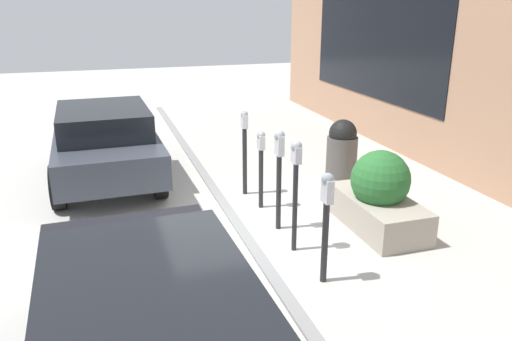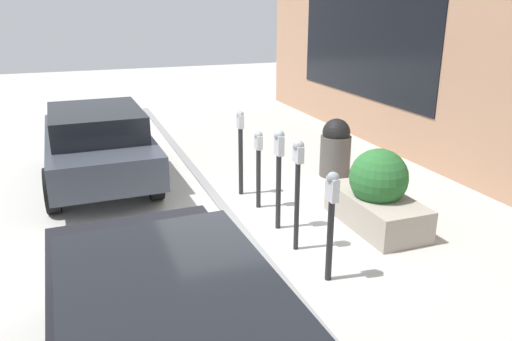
% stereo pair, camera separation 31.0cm
% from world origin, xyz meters
% --- Properties ---
extents(ground_plane, '(40.00, 40.00, 0.00)m').
position_xyz_m(ground_plane, '(0.00, 0.00, 0.00)').
color(ground_plane, beige).
extents(curb_strip, '(19.00, 0.16, 0.04)m').
position_xyz_m(curb_strip, '(0.00, 0.08, 0.02)').
color(curb_strip, gray).
rests_on(curb_strip, ground_plane).
extents(parking_meter_nearest, '(0.18, 0.15, 1.39)m').
position_xyz_m(parking_meter_nearest, '(-1.60, -0.48, 0.91)').
color(parking_meter_nearest, '#232326').
rests_on(parking_meter_nearest, ground_plane).
extents(parking_meter_second, '(0.17, 0.15, 1.54)m').
position_xyz_m(parking_meter_second, '(-0.74, -0.44, 1.04)').
color(parking_meter_second, '#232326').
rests_on(parking_meter_second, ground_plane).
extents(parking_meter_middle, '(0.18, 0.15, 1.51)m').
position_xyz_m(parking_meter_middle, '(-0.03, -0.47, 1.01)').
color(parking_meter_middle, '#232326').
rests_on(parking_meter_middle, ground_plane).
extents(parking_meter_fourth, '(0.16, 0.13, 1.29)m').
position_xyz_m(parking_meter_fourth, '(0.82, -0.48, 0.83)').
color(parking_meter_fourth, '#232326').
rests_on(parking_meter_fourth, ground_plane).
extents(parking_meter_farthest, '(0.14, 0.12, 1.49)m').
position_xyz_m(parking_meter_farthest, '(1.49, -0.41, 0.90)').
color(parking_meter_farthest, '#232326').
rests_on(parking_meter_farthest, ground_plane).
extents(planter_box, '(1.70, 0.87, 1.20)m').
position_xyz_m(planter_box, '(-0.46, -1.89, 0.50)').
color(planter_box, '#A39989').
rests_on(planter_box, ground_plane).
extents(parked_car_front, '(4.07, 1.85, 1.33)m').
position_xyz_m(parked_car_front, '(-3.03, 1.71, 0.73)').
color(parked_car_front, black).
rests_on(parked_car_front, ground_plane).
extents(parked_car_middle, '(4.04, 1.88, 1.41)m').
position_xyz_m(parked_car_middle, '(2.98, 1.86, 0.77)').
color(parked_car_middle, '#383D47').
rests_on(parked_car_middle, ground_plane).
extents(trash_bin, '(0.59, 0.59, 1.12)m').
position_xyz_m(trash_bin, '(1.81, -2.44, 0.56)').
color(trash_bin, '#514C47').
rests_on(trash_bin, ground_plane).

